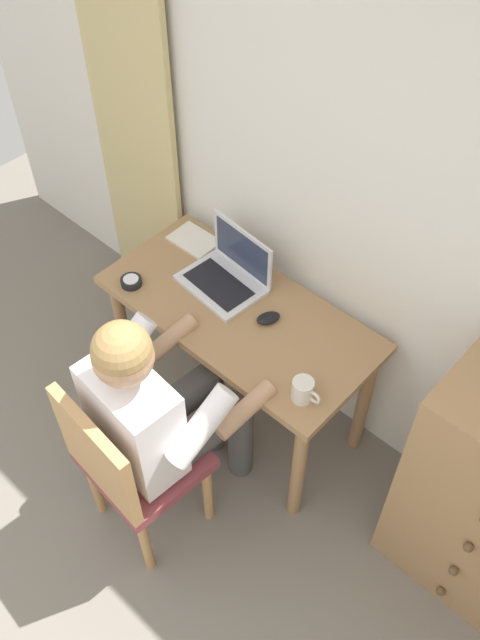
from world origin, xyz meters
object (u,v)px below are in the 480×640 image
Objects in this scene: desk_clock at (131,281)px; chair at (128,463)px; person_seated at (163,407)px; desk at (239,328)px; computer_mouse at (268,318)px; notebook_pad at (194,240)px; laptop at (228,273)px; coffee_mug at (303,391)px.

chair is at bearing -44.42° from desk_clock.
desk_clock is (-0.53, 0.33, 0.04)m from person_seated.
computer_mouse is at bearing 16.56° from desk.
person_seated is 12.16× the size of computer_mouse.
notebook_pad is at bearing 127.39° from person_seated.
desk_clock is at bearing -91.73° from notebook_pad.
notebook_pad is at bearing 158.22° from desk.
computer_mouse is 0.48× the size of notebook_pad.
chair is 2.48× the size of laptop.
desk is 0.72m from chair.
notebook_pad is (-0.43, 0.17, 0.12)m from desk.
laptop is at bearing 111.78° from person_seated.
desk is at bearing 24.40° from desk_clock.
laptop is 0.28m from computer_mouse.
desk_clock is (-0.29, -0.29, -0.04)m from laptop.
chair is 0.87m from laptop.
chair is 8.98× the size of computer_mouse.
chair reaches higher than notebook_pad.
coffee_mug is at bearing 2.23° from desk_clock.
desk is 0.19m from computer_mouse.
laptop reaches higher than desk_clock.
chair is 9.98× the size of desk_clock.
coffee_mug is at bearing 44.96° from person_seated.
coffee_mug is (0.46, -0.16, 0.16)m from desk.
person_seated is at bearing -53.63° from notebook_pad.
desk_clock is 0.37m from notebook_pad.
notebook_pad is at bearing 164.22° from laptop.
laptop is at bearing 44.64° from desk_clock.
coffee_mug is (0.89, -0.33, 0.04)m from notebook_pad.
desk is 0.54m from person_seated.
coffee_mug is (0.34, -0.20, 0.03)m from computer_mouse.
notebook_pad reaches higher than desk.
laptop is at bearing 157.52° from coffee_mug.
notebook_pad is at bearing 159.60° from coffee_mug.
person_seated is 3.36× the size of laptop.
chair is 0.78m from computer_mouse.
desk_clock is 0.89m from coffee_mug.
person_seated is 10.13× the size of coffee_mug.
computer_mouse is at bearing 149.52° from coffee_mug.
computer_mouse is (0.04, 0.74, 0.22)m from chair.
person_seated is 0.87m from notebook_pad.
person_seated is 13.51× the size of desk_clock.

